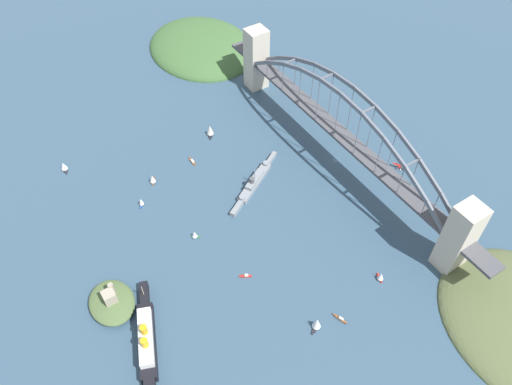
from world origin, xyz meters
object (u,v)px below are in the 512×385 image
(seaplane_taxiing_near_bridge, at_px, (400,166))
(small_boat_6, at_px, (340,319))
(small_boat_8, at_px, (210,130))
(harbor_arch_bridge, at_px, (341,132))
(small_boat_1, at_px, (195,234))
(small_boat_3, at_px, (246,276))
(small_boat_4, at_px, (152,179))
(small_boat_9, at_px, (141,202))
(fort_island_mid_harbor, at_px, (112,302))
(small_boat_5, at_px, (317,323))
(small_boat_7, at_px, (64,166))
(ocean_liner, at_px, (147,340))
(small_boat_0, at_px, (381,276))
(naval_cruiser, at_px, (254,182))
(small_boat_2, at_px, (192,161))

(seaplane_taxiing_near_bridge, distance_m, small_boat_6, 151.56)
(seaplane_taxiing_near_bridge, relative_size, small_boat_8, 0.96)
(harbor_arch_bridge, bearing_deg, small_boat_1, 92.62)
(harbor_arch_bridge, height_order, small_boat_3, harbor_arch_bridge)
(small_boat_4, relative_size, small_boat_9, 1.11)
(fort_island_mid_harbor, distance_m, seaplane_taxiing_near_bridge, 248.70)
(harbor_arch_bridge, relative_size, small_boat_5, 27.68)
(fort_island_mid_harbor, distance_m, small_boat_7, 139.47)
(seaplane_taxiing_near_bridge, distance_m, small_boat_7, 277.17)
(seaplane_taxiing_near_bridge, distance_m, small_boat_4, 202.85)
(ocean_liner, bearing_deg, small_boat_8, -41.04)
(small_boat_1, bearing_deg, small_boat_9, 21.70)
(seaplane_taxiing_near_bridge, distance_m, small_boat_5, 163.55)
(small_boat_0, xyz_separation_m, small_boat_5, (-4.22, 58.48, 1.51))
(small_boat_3, relative_size, small_boat_4, 0.91)
(small_boat_1, height_order, small_boat_5, small_boat_5)
(small_boat_4, bearing_deg, seaplane_taxiing_near_bridge, -118.37)
(small_boat_5, xyz_separation_m, small_boat_9, (155.14, 51.12, -1.35))
(naval_cruiser, xyz_separation_m, small_boat_0, (-121.07, -24.80, 0.71))
(small_boat_0, xyz_separation_m, small_boat_1, (101.12, 89.78, -0.26))
(small_boat_7, relative_size, small_boat_9, 1.22)
(ocean_liner, relative_size, small_boat_5, 7.14)
(small_boat_8, bearing_deg, small_boat_3, 159.86)
(small_boat_0, xyz_separation_m, small_boat_4, (167.76, 91.98, 0.55))
(ocean_liner, distance_m, small_boat_3, 78.46)
(small_boat_2, height_order, small_boat_5, small_boat_5)
(small_boat_4, bearing_deg, small_boat_0, -151.26)
(fort_island_mid_harbor, height_order, seaplane_taxiing_near_bridge, fort_island_mid_harbor)
(ocean_liner, distance_m, small_boat_2, 161.99)
(small_boat_1, height_order, small_boat_4, small_boat_4)
(fort_island_mid_harbor, bearing_deg, small_boat_4, -39.21)
(ocean_liner, distance_m, seaplane_taxiing_near_bridge, 242.19)
(naval_cruiser, height_order, fort_island_mid_harbor, naval_cruiser)
(small_boat_8, bearing_deg, small_boat_0, -172.60)
(small_boat_5, distance_m, small_boat_8, 199.24)
(naval_cruiser, bearing_deg, small_boat_4, 55.20)
(small_boat_6, bearing_deg, small_boat_8, -4.92)
(small_boat_0, bearing_deg, fort_island_mid_harbor, 63.15)
(small_boat_7, bearing_deg, small_boat_0, -146.33)
(small_boat_6, bearing_deg, harbor_arch_bridge, -37.96)
(naval_cruiser, distance_m, small_boat_1, 67.98)
(small_boat_5, bearing_deg, small_boat_9, 18.24)
(fort_island_mid_harbor, distance_m, small_boat_5, 134.70)
(naval_cruiser, xyz_separation_m, small_boat_5, (-125.30, 33.68, 2.22))
(small_boat_5, relative_size, small_boat_9, 1.38)
(small_boat_1, height_order, small_boat_2, small_boat_1)
(small_boat_2, height_order, small_boat_9, small_boat_9)
(harbor_arch_bridge, relative_size, fort_island_mid_harbor, 8.52)
(small_boat_1, relative_size, small_boat_6, 0.71)
(small_boat_1, xyz_separation_m, small_boat_2, (70.20, -35.50, -2.67))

